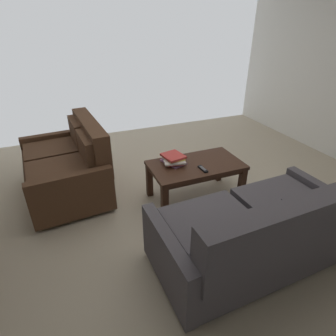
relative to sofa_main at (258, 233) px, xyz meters
The scene contains 6 objects.
ground_plane 1.13m from the sofa_main, 79.96° to the right, with size 5.61×5.37×0.01m, color #B7A88E.
sofa_main is the anchor object (origin of this frame).
loveseat_near 2.32m from the sofa_main, 53.23° to the right, with size 1.01×1.46×0.90m.
coffee_table 1.14m from the sofa_main, 89.35° to the right, with size 1.08×0.61×0.48m.
book_stack 1.29m from the sofa_main, 78.75° to the right, with size 0.30×0.34×0.10m.
tv_remote 0.99m from the sofa_main, 89.43° to the right, with size 0.05×0.16×0.02m.
Camera 1 is at (1.20, 2.43, 1.97)m, focal length 29.39 mm.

